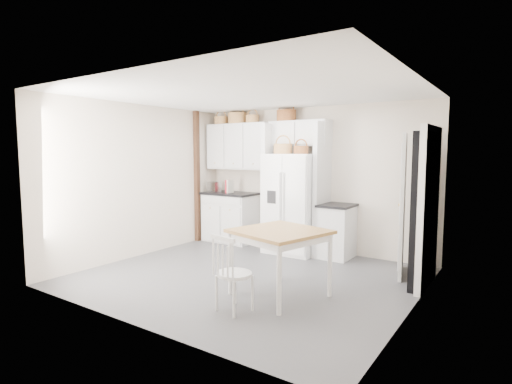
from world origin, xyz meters
The scene contains 28 objects.
floor centered at (0.00, 0.00, 0.00)m, with size 4.50×4.50×0.00m, color #464648.
ceiling centered at (0.00, 0.00, 2.60)m, with size 4.50×4.50×0.00m, color white.
wall_back centered at (0.00, 2.00, 1.30)m, with size 4.50×4.50×0.00m, color beige.
wall_left centered at (-2.25, 0.00, 1.30)m, with size 4.00×4.00×0.00m, color beige.
wall_right centered at (2.25, 0.00, 1.30)m, with size 4.00×4.00×0.00m, color beige.
refrigerator centered at (-0.15, 1.60, 0.88)m, with size 0.91×0.73×1.76m, color white.
base_cab_left centered at (-1.62, 1.70, 0.47)m, with size 1.02×0.64×0.95m, color silver.
base_cab_right centered at (0.64, 1.70, 0.44)m, with size 0.50×0.60×0.88m, color silver.
dining_table centered at (0.76, -0.40, 0.42)m, with size 1.00×1.00×0.83m, color olive.
windsor_chair centered at (0.59, -1.11, 0.42)m, with size 0.42×0.38×0.85m, color silver.
counter_left centered at (-1.62, 1.70, 0.97)m, with size 1.06×0.69×0.04m, color black.
counter_right centered at (0.64, 1.70, 0.89)m, with size 0.54×0.64×0.04m, color black.
toaster centered at (-1.99, 1.63, 1.09)m, with size 0.29×0.17×0.20m, color silver.
cookbook_red centered at (-1.62, 1.62, 1.12)m, with size 0.04×0.17×0.26m, color #B41625.
cookbook_cream centered at (-1.58, 1.62, 1.12)m, with size 0.04×0.17×0.26m, color beige.
basket_upper_a centered at (-1.96, 1.83, 2.43)m, with size 0.28×0.28×0.16m, color #A4643C.
basket_upper_b centered at (-1.56, 1.83, 2.46)m, with size 0.37×0.37×0.22m, color #A4643C.
basket_upper_c centered at (-1.18, 1.83, 2.43)m, with size 0.26×0.26×0.15m, color #A4643C.
basket_bridge_a centered at (-0.43, 1.83, 2.45)m, with size 0.36×0.36×0.20m, color brown.
basket_fridge_a centered at (-0.31, 1.50, 1.85)m, with size 0.33×0.33×0.18m, color #A4643C.
basket_fridge_b centered at (0.05, 1.50, 1.83)m, with size 0.26×0.26×0.14m, color brown.
upper_cabinet centered at (-1.50, 1.83, 1.90)m, with size 1.40×0.34×0.90m, color silver.
bridge_cabinet centered at (-0.15, 1.83, 2.12)m, with size 1.12×0.34×0.45m, color silver.
fridge_panel_left centered at (-0.66, 1.70, 1.15)m, with size 0.08×0.60×2.30m, color silver.
fridge_panel_right centered at (0.36, 1.70, 1.15)m, with size 0.08×0.60×2.30m, color silver.
trim_post centered at (-2.20, 1.35, 1.30)m, with size 0.09×0.09×2.60m, color #3C2713.
doorway_void centered at (2.16, 1.00, 1.02)m, with size 0.18×0.85×2.05m, color black.
door_slab centered at (1.80, 1.33, 1.02)m, with size 0.80×0.04×2.05m, color white.
Camera 1 is at (3.23, -4.59, 1.79)m, focal length 28.00 mm.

